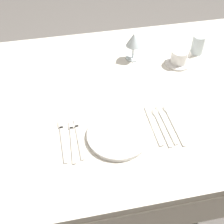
% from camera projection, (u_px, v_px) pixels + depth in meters
% --- Properties ---
extents(ground_plane, '(6.00, 6.00, 0.00)m').
position_uv_depth(ground_plane, '(111.00, 182.00, 1.90)').
color(ground_plane, slate).
extents(dining_table, '(1.80, 1.11, 0.74)m').
position_uv_depth(dining_table, '(111.00, 108.00, 1.43)').
color(dining_table, silver).
rests_on(dining_table, ground).
extents(dinner_plate, '(0.25, 0.25, 0.02)m').
position_uv_depth(dinner_plate, '(118.00, 135.00, 1.20)').
color(dinner_plate, white).
rests_on(dinner_plate, dining_table).
extents(fork_outer, '(0.02, 0.21, 0.00)m').
position_uv_depth(fork_outer, '(79.00, 137.00, 1.20)').
color(fork_outer, beige).
rests_on(fork_outer, dining_table).
extents(fork_inner, '(0.03, 0.21, 0.00)m').
position_uv_depth(fork_inner, '(72.00, 140.00, 1.19)').
color(fork_inner, beige).
rests_on(fork_inner, dining_table).
extents(fork_salad, '(0.02, 0.22, 0.00)m').
position_uv_depth(fork_salad, '(63.00, 139.00, 1.19)').
color(fork_salad, beige).
rests_on(fork_salad, dining_table).
extents(dinner_knife, '(0.02, 0.22, 0.00)m').
position_uv_depth(dinner_knife, '(154.00, 126.00, 1.24)').
color(dinner_knife, beige).
rests_on(dinner_knife, dining_table).
extents(spoon_soup, '(0.03, 0.21, 0.01)m').
position_uv_depth(spoon_soup, '(160.00, 123.00, 1.25)').
color(spoon_soup, beige).
rests_on(spoon_soup, dining_table).
extents(spoon_dessert, '(0.03, 0.22, 0.01)m').
position_uv_depth(spoon_dessert, '(164.00, 120.00, 1.27)').
color(spoon_dessert, beige).
rests_on(spoon_dessert, dining_table).
extents(spoon_tea, '(0.03, 0.23, 0.01)m').
position_uv_depth(spoon_tea, '(172.00, 120.00, 1.26)').
color(spoon_tea, beige).
rests_on(spoon_tea, dining_table).
extents(saucer_left, '(0.13, 0.13, 0.01)m').
position_uv_depth(saucer_left, '(178.00, 63.00, 1.54)').
color(saucer_left, white).
rests_on(saucer_left, dining_table).
extents(coffee_cup_left, '(0.11, 0.08, 0.06)m').
position_uv_depth(coffee_cup_left, '(180.00, 56.00, 1.51)').
color(coffee_cup_left, white).
rests_on(coffee_cup_left, saucer_left).
extents(wine_glass_left, '(0.08, 0.08, 0.15)m').
position_uv_depth(wine_glass_left, '(134.00, 41.00, 1.50)').
color(wine_glass_left, silver).
rests_on(wine_glass_left, dining_table).
extents(drink_tumbler, '(0.07, 0.07, 0.10)m').
position_uv_depth(drink_tumbler, '(198.00, 44.00, 1.57)').
color(drink_tumbler, silver).
rests_on(drink_tumbler, dining_table).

